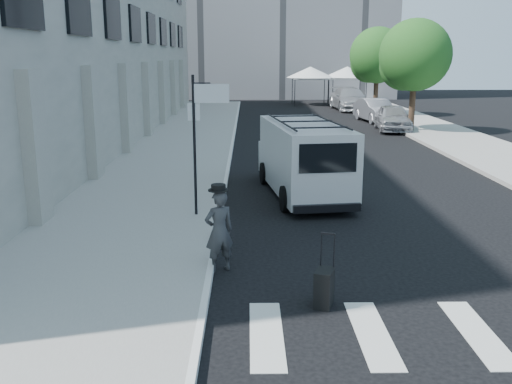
{
  "coord_description": "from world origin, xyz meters",
  "views": [
    {
      "loc": [
        -1.27,
        -10.85,
        4.1
      ],
      "look_at": [
        -1.1,
        0.81,
        1.3
      ],
      "focal_mm": 40.0,
      "sensor_mm": 36.0,
      "label": 1
    }
  ],
  "objects_px": {
    "parked_car_b": "(375,110)",
    "cargo_van": "(303,158)",
    "briefcase": "(220,235)",
    "suitcase": "(324,288)",
    "parked_car_a": "(393,118)",
    "businessman": "(219,231)",
    "parked_car_c": "(350,99)"
  },
  "relations": [
    {
      "from": "parked_car_b",
      "to": "cargo_van",
      "type": "bearing_deg",
      "value": -116.4
    },
    {
      "from": "parked_car_b",
      "to": "briefcase",
      "type": "bearing_deg",
      "value": -118.0
    },
    {
      "from": "briefcase",
      "to": "suitcase",
      "type": "height_order",
      "value": "suitcase"
    },
    {
      "from": "suitcase",
      "to": "parked_car_a",
      "type": "height_order",
      "value": "parked_car_a"
    },
    {
      "from": "businessman",
      "to": "parked_car_c",
      "type": "height_order",
      "value": "parked_car_c"
    },
    {
      "from": "suitcase",
      "to": "parked_car_c",
      "type": "relative_size",
      "value": 0.21
    },
    {
      "from": "businessman",
      "to": "parked_car_a",
      "type": "relative_size",
      "value": 0.37
    },
    {
      "from": "briefcase",
      "to": "parked_car_b",
      "type": "bearing_deg",
      "value": 65.47
    },
    {
      "from": "parked_car_a",
      "to": "parked_car_c",
      "type": "bearing_deg",
      "value": 97.39
    },
    {
      "from": "cargo_van",
      "to": "briefcase",
      "type": "bearing_deg",
      "value": -124.13
    },
    {
      "from": "parked_car_a",
      "to": "briefcase",
      "type": "bearing_deg",
      "value": -107.78
    },
    {
      "from": "businessman",
      "to": "briefcase",
      "type": "bearing_deg",
      "value": -113.65
    },
    {
      "from": "businessman",
      "to": "cargo_van",
      "type": "relative_size",
      "value": 0.27
    },
    {
      "from": "parked_car_a",
      "to": "parked_car_c",
      "type": "height_order",
      "value": "parked_car_c"
    },
    {
      "from": "parked_car_a",
      "to": "parked_car_b",
      "type": "relative_size",
      "value": 0.97
    },
    {
      "from": "briefcase",
      "to": "parked_car_b",
      "type": "relative_size",
      "value": 0.1
    },
    {
      "from": "parked_car_b",
      "to": "suitcase",
      "type": "bearing_deg",
      "value": -112.02
    },
    {
      "from": "parked_car_c",
      "to": "parked_car_a",
      "type": "bearing_deg",
      "value": -92.38
    },
    {
      "from": "businessman",
      "to": "parked_car_a",
      "type": "distance_m",
      "value": 22.87
    },
    {
      "from": "parked_car_a",
      "to": "parked_car_b",
      "type": "height_order",
      "value": "parked_car_a"
    },
    {
      "from": "businessman",
      "to": "parked_car_c",
      "type": "distance_m",
      "value": 34.73
    },
    {
      "from": "parked_car_b",
      "to": "parked_car_c",
      "type": "xyz_separation_m",
      "value": [
        -0.24,
        8.1,
        0.11
      ]
    },
    {
      "from": "parked_car_a",
      "to": "cargo_van",
      "type": "bearing_deg",
      "value": -107.04
    },
    {
      "from": "parked_car_a",
      "to": "parked_car_c",
      "type": "relative_size",
      "value": 0.74
    },
    {
      "from": "briefcase",
      "to": "parked_car_a",
      "type": "distance_m",
      "value": 21.33
    },
    {
      "from": "businessman",
      "to": "suitcase",
      "type": "relative_size",
      "value": 1.31
    },
    {
      "from": "cargo_van",
      "to": "parked_car_b",
      "type": "distance_m",
      "value": 20.35
    },
    {
      "from": "parked_car_a",
      "to": "suitcase",
      "type": "bearing_deg",
      "value": -100.31
    },
    {
      "from": "suitcase",
      "to": "parked_car_b",
      "type": "xyz_separation_m",
      "value": [
        6.8,
        27.23,
        0.41
      ]
    },
    {
      "from": "cargo_van",
      "to": "parked_car_c",
      "type": "relative_size",
      "value": 1.01
    },
    {
      "from": "businessman",
      "to": "parked_car_b",
      "type": "distance_m",
      "value": 27.02
    },
    {
      "from": "briefcase",
      "to": "parked_car_a",
      "type": "relative_size",
      "value": 0.1
    }
  ]
}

